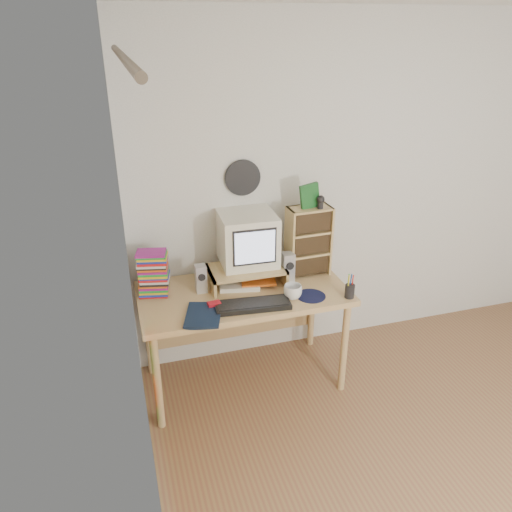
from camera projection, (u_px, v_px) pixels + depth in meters
floor at (491, 500)px, 2.75m from camera, size 3.50×3.50×0.00m
back_wall at (362, 190)px, 3.74m from camera, size 3.50×0.00×3.50m
left_wall at (149, 378)px, 1.77m from camera, size 0.00×3.50×3.50m
curtain at (149, 328)px, 2.23m from camera, size 0.00×2.20×2.20m
wall_disc at (243, 178)px, 3.40m from camera, size 0.25×0.02×0.25m
desk at (241, 304)px, 3.47m from camera, size 1.40×0.70×0.75m
monitor_riser at (246, 271)px, 3.42m from camera, size 0.52×0.30×0.12m
crt_monitor at (249, 240)px, 3.39m from camera, size 0.39×0.39×0.36m
speaker_left at (201, 279)px, 3.32m from camera, size 0.07×0.07×0.19m
speaker_right at (288, 267)px, 3.44m from camera, size 0.08×0.08×0.21m
keyboard at (253, 305)px, 3.16m from camera, size 0.49×0.21×0.03m
dvd_stack at (154, 276)px, 3.27m from camera, size 0.21×0.17×0.27m
cd_rack at (308, 241)px, 3.50m from camera, size 0.31×0.17×0.50m
mug at (293, 292)px, 3.25m from camera, size 0.14×0.14×0.10m
diary at (186, 313)px, 3.05m from camera, size 0.31×0.26×0.05m
mousepad at (311, 296)px, 3.30m from camera, size 0.24×0.24×0.00m
pen_cup at (350, 289)px, 3.26m from camera, size 0.08×0.08×0.13m
papers at (246, 282)px, 3.43m from camera, size 0.30×0.25×0.04m
red_box at (214, 305)px, 3.15m from camera, size 0.09×0.06×0.04m
game_box at (310, 196)px, 3.35m from camera, size 0.13×0.04×0.17m
webcam at (321, 202)px, 3.36m from camera, size 0.06×0.06×0.09m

